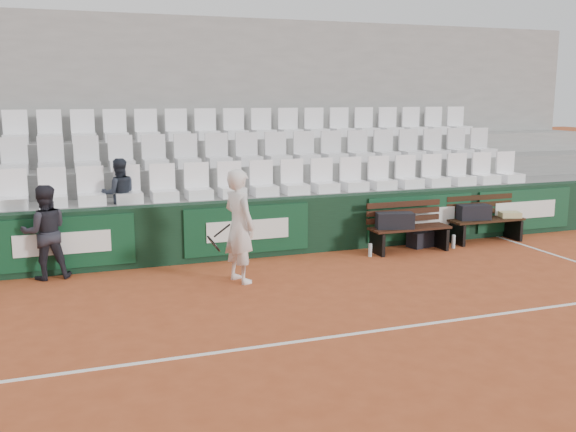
% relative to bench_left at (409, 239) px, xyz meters
% --- Properties ---
extents(ground, '(80.00, 80.00, 0.00)m').
position_rel_bench_left_xyz_m(ground, '(-2.72, -3.40, -0.23)').
color(ground, '#AD4C27').
rests_on(ground, ground).
extents(court_baseline, '(18.00, 0.06, 0.01)m').
position_rel_bench_left_xyz_m(court_baseline, '(-2.72, -3.40, -0.22)').
color(court_baseline, white).
rests_on(court_baseline, ground).
extents(back_barrier, '(18.00, 0.34, 1.00)m').
position_rel_bench_left_xyz_m(back_barrier, '(-2.65, 0.59, 0.28)').
color(back_barrier, black).
rests_on(back_barrier, ground).
extents(grandstand_tier_front, '(18.00, 0.95, 1.00)m').
position_rel_bench_left_xyz_m(grandstand_tier_front, '(-2.72, 1.22, 0.28)').
color(grandstand_tier_front, gray).
rests_on(grandstand_tier_front, ground).
extents(grandstand_tier_mid, '(18.00, 0.95, 1.45)m').
position_rel_bench_left_xyz_m(grandstand_tier_mid, '(-2.72, 2.17, 0.50)').
color(grandstand_tier_mid, gray).
rests_on(grandstand_tier_mid, ground).
extents(grandstand_tier_back, '(18.00, 0.95, 1.90)m').
position_rel_bench_left_xyz_m(grandstand_tier_back, '(-2.72, 3.12, 0.72)').
color(grandstand_tier_back, gray).
rests_on(grandstand_tier_back, ground).
extents(grandstand_rear_wall, '(18.00, 0.30, 4.40)m').
position_rel_bench_left_xyz_m(grandstand_rear_wall, '(-2.72, 3.75, 1.98)').
color(grandstand_rear_wall, gray).
rests_on(grandstand_rear_wall, ground).
extents(seat_row_front, '(11.90, 0.44, 0.63)m').
position_rel_bench_left_xyz_m(seat_row_front, '(-2.72, 1.05, 1.09)').
color(seat_row_front, white).
rests_on(seat_row_front, grandstand_tier_front).
extents(seat_row_mid, '(11.90, 0.44, 0.63)m').
position_rel_bench_left_xyz_m(seat_row_mid, '(-2.72, 2.00, 1.54)').
color(seat_row_mid, silver).
rests_on(seat_row_mid, grandstand_tier_mid).
extents(seat_row_back, '(11.90, 0.44, 0.63)m').
position_rel_bench_left_xyz_m(seat_row_back, '(-2.72, 2.95, 1.99)').
color(seat_row_back, white).
rests_on(seat_row_back, grandstand_tier_back).
extents(bench_left, '(1.50, 0.56, 0.45)m').
position_rel_bench_left_xyz_m(bench_left, '(0.00, 0.00, 0.00)').
color(bench_left, '#341A0F').
rests_on(bench_left, ground).
extents(bench_right, '(1.50, 0.56, 0.45)m').
position_rel_bench_left_xyz_m(bench_right, '(1.78, 0.18, 0.00)').
color(bench_right, black).
rests_on(bench_right, ground).
extents(sports_bag_left, '(0.71, 0.45, 0.28)m').
position_rel_bench_left_xyz_m(sports_bag_left, '(-0.32, -0.02, 0.37)').
color(sports_bag_left, black).
rests_on(sports_bag_left, bench_left).
extents(sports_bag_right, '(0.65, 0.37, 0.28)m').
position_rel_bench_left_xyz_m(sports_bag_right, '(1.51, 0.20, 0.37)').
color(sports_bag_right, black).
rests_on(sports_bag_right, bench_right).
extents(towel, '(0.45, 0.38, 0.11)m').
position_rel_bench_left_xyz_m(towel, '(2.31, 0.16, 0.28)').
color(towel, '#CCC184').
rests_on(towel, bench_right).
extents(sports_bag_ground, '(0.54, 0.40, 0.29)m').
position_rel_bench_left_xyz_m(sports_bag_ground, '(0.38, 0.23, -0.08)').
color(sports_bag_ground, black).
rests_on(sports_bag_ground, ground).
extents(water_bottle_near, '(0.07, 0.07, 0.23)m').
position_rel_bench_left_xyz_m(water_bottle_near, '(-0.85, -0.12, -0.11)').
color(water_bottle_near, silver).
rests_on(water_bottle_near, ground).
extents(water_bottle_far, '(0.07, 0.07, 0.25)m').
position_rel_bench_left_xyz_m(water_bottle_far, '(0.89, -0.07, -0.10)').
color(water_bottle_far, silver).
rests_on(water_bottle_far, ground).
extents(tennis_player, '(0.80, 0.73, 1.72)m').
position_rel_bench_left_xyz_m(tennis_player, '(-3.41, -0.82, 0.63)').
color(tennis_player, silver).
rests_on(tennis_player, ground).
extents(ball_kid, '(0.75, 0.60, 1.46)m').
position_rel_bench_left_xyz_m(ball_kid, '(-6.16, 0.33, 0.50)').
color(ball_kid, black).
rests_on(ball_kid, ground).
extents(spectator_c, '(0.60, 0.47, 1.20)m').
position_rel_bench_left_xyz_m(spectator_c, '(-4.97, 1.10, 1.38)').
color(spectator_c, '#1E232D').
rests_on(spectator_c, grandstand_tier_front).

